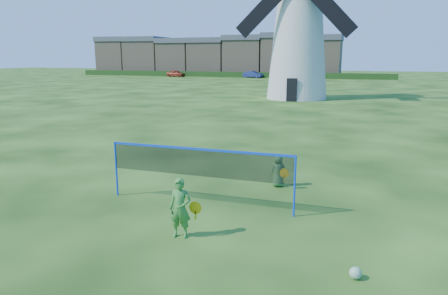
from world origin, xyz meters
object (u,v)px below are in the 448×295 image
player_boy (278,171)px  car_left (176,74)px  player_girl (180,208)px  badminton_net (199,163)px  windmill (299,35)px  play_ball (355,273)px  car_right (253,74)px

player_boy → car_left: 69.17m
player_girl → player_boy: (1.31, 4.22, -0.17)m
badminton_net → player_girl: (0.36, -1.97, -0.48)m
windmill → car_left: 44.97m
play_ball → car_right: 70.55m
play_ball → car_left: (-34.44, 66.08, 0.53)m
player_boy → car_left: size_ratio=0.26×
badminton_net → play_ball: bearing=-32.7°
badminton_net → car_left: (-30.43, 63.51, -0.50)m
play_ball → car_right: car_right is taller
badminton_net → car_right: 67.04m
player_girl → play_ball: size_ratio=6.02×
windmill → car_right: size_ratio=4.30×
car_left → play_ball: bearing=-141.9°
player_boy → car_left: (-32.10, 61.27, 0.15)m
player_girl → car_left: (-30.79, 65.48, -0.02)m
player_boy → play_ball: 5.37m
windmill → play_ball: (5.99, -31.64, -5.66)m
badminton_net → play_ball: (4.01, -2.57, -1.03)m
badminton_net → player_girl: 2.06m
badminton_net → player_boy: (1.67, 2.24, -0.65)m
windmill → player_boy: 27.58m
badminton_net → car_left: bearing=115.6°
car_left → windmill: bearing=-129.9°
player_girl → play_ball: (3.65, -0.60, -0.55)m
badminton_net → car_right: (-15.62, 65.19, -0.53)m
player_boy → play_ball: (2.34, -4.81, -0.38)m
badminton_net → car_left: badminton_net is taller
badminton_net → player_girl: size_ratio=3.81×
badminton_net → windmill: bearing=93.9°
badminton_net → player_boy: 2.87m
windmill → car_right: (-13.64, 36.12, -5.17)m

